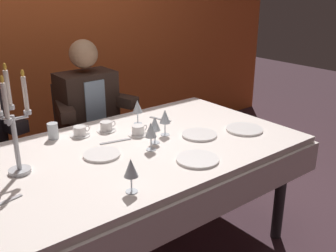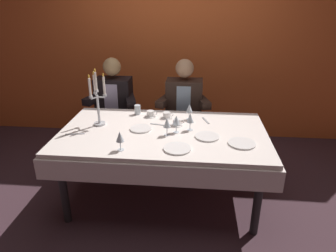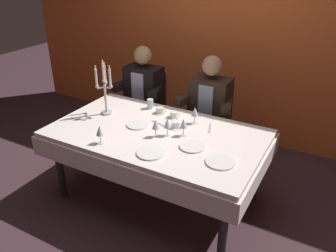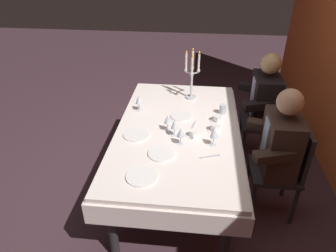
# 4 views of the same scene
# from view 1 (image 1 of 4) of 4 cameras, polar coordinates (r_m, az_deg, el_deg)

# --- Properties ---
(back_wall) EXTENTS (6.00, 0.12, 2.70)m
(back_wall) POSITION_cam_1_polar(r_m,az_deg,el_deg) (3.59, -20.57, 14.60)
(back_wall) COLOR #DE5F2A
(back_wall) RESTS_ON ground_plane
(dining_table) EXTENTS (1.94, 1.14, 0.74)m
(dining_table) POSITION_cam_1_polar(r_m,az_deg,el_deg) (2.30, -4.63, -5.76)
(dining_table) COLOR white
(dining_table) RESTS_ON ground_plane
(candelabra) EXTENTS (0.15, 0.17, 0.55)m
(candelabra) POSITION_cam_1_polar(r_m,az_deg,el_deg) (2.00, -21.54, -0.15)
(candelabra) COLOR silver
(candelabra) RESTS_ON dining_table
(dinner_plate_0) EXTENTS (0.23, 0.23, 0.01)m
(dinner_plate_0) POSITION_cam_1_polar(r_m,az_deg,el_deg) (2.54, 11.04, -0.46)
(dinner_plate_0) COLOR white
(dinner_plate_0) RESTS_ON dining_table
(dinner_plate_1) EXTENTS (0.23, 0.23, 0.01)m
(dinner_plate_1) POSITION_cam_1_polar(r_m,az_deg,el_deg) (2.09, 4.31, -4.83)
(dinner_plate_1) COLOR white
(dinner_plate_1) RESTS_ON dining_table
(dinner_plate_2) EXTENTS (0.20, 0.20, 0.01)m
(dinner_plate_2) POSITION_cam_1_polar(r_m,az_deg,el_deg) (2.16, -9.59, -4.11)
(dinner_plate_2) COLOR white
(dinner_plate_2) RESTS_ON dining_table
(dinner_plate_3) EXTENTS (0.22, 0.22, 0.01)m
(dinner_plate_3) POSITION_cam_1_polar(r_m,az_deg,el_deg) (2.41, 4.60, -1.25)
(dinner_plate_3) COLOR white
(dinner_plate_3) RESTS_ON dining_table
(wine_glass_0) EXTENTS (0.07, 0.07, 0.16)m
(wine_glass_0) POSITION_cam_1_polar(r_m,az_deg,el_deg) (2.38, -0.44, 1.32)
(wine_glass_0) COLOR silver
(wine_glass_0) RESTS_ON dining_table
(wine_glass_1) EXTENTS (0.07, 0.07, 0.16)m
(wine_glass_1) POSITION_cam_1_polar(r_m,az_deg,el_deg) (2.17, -2.51, -0.69)
(wine_glass_1) COLOR silver
(wine_glass_1) RESTS_ON dining_table
(wine_glass_2) EXTENTS (0.07, 0.07, 0.16)m
(wine_glass_2) POSITION_cam_1_polar(r_m,az_deg,el_deg) (2.26, -1.94, 0.27)
(wine_glass_2) COLOR silver
(wine_glass_2) RESTS_ON dining_table
(wine_glass_3) EXTENTS (0.07, 0.07, 0.16)m
(wine_glass_3) POSITION_cam_1_polar(r_m,az_deg,el_deg) (1.74, -5.41, -6.17)
(wine_glass_3) COLOR silver
(wine_glass_3) RESTS_ON dining_table
(wine_glass_4) EXTENTS (0.07, 0.07, 0.16)m
(wine_glass_4) POSITION_cam_1_polar(r_m,az_deg,el_deg) (2.58, -4.46, 2.74)
(wine_glass_4) COLOR silver
(wine_glass_4) RESTS_ON dining_table
(water_tumbler_0) EXTENTS (0.06, 0.06, 0.10)m
(water_tumbler_0) POSITION_cam_1_polar(r_m,az_deg,el_deg) (2.44, -16.39, -0.70)
(water_tumbler_0) COLOR silver
(water_tumbler_0) RESTS_ON dining_table
(coffee_cup_0) EXTENTS (0.13, 0.12, 0.06)m
(coffee_cup_0) POSITION_cam_1_polar(r_m,az_deg,el_deg) (2.42, -4.36, -0.69)
(coffee_cup_0) COLOR white
(coffee_cup_0) RESTS_ON dining_table
(coffee_cup_1) EXTENTS (0.13, 0.12, 0.06)m
(coffee_cup_1) POSITION_cam_1_polar(r_m,az_deg,el_deg) (2.51, -8.94, -0.11)
(coffee_cup_1) COLOR white
(coffee_cup_1) RESTS_ON dining_table
(coffee_cup_2) EXTENTS (0.13, 0.12, 0.06)m
(coffee_cup_2) POSITION_cam_1_polar(r_m,az_deg,el_deg) (2.46, -12.66, -0.81)
(coffee_cup_2) COLOR white
(coffee_cup_2) RESTS_ON dining_table
(spoon_0) EXTENTS (0.07, 0.17, 0.01)m
(spoon_0) POSITION_cam_1_polar(r_m,az_deg,el_deg) (2.69, -1.13, 1.02)
(spoon_0) COLOR #B7B7BC
(spoon_0) RESTS_ON dining_table
(spoon_1) EXTENTS (0.17, 0.05, 0.01)m
(spoon_1) POSITION_cam_1_polar(r_m,az_deg,el_deg) (1.85, -22.79, -10.22)
(spoon_1) COLOR #B7B7BC
(spoon_1) RESTS_ON dining_table
(knife_2) EXTENTS (0.19, 0.06, 0.01)m
(knife_2) POSITION_cam_1_polar(r_m,az_deg,el_deg) (2.34, -7.62, -2.21)
(knife_2) COLOR #B7B7BC
(knife_2) RESTS_ON dining_table
(seated_diner_1) EXTENTS (0.63, 0.48, 1.24)m
(seated_diner_1) POSITION_cam_1_polar(r_m,az_deg,el_deg) (3.05, -11.69, 2.82)
(seated_diner_1) COLOR #272426
(seated_diner_1) RESTS_ON ground_plane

